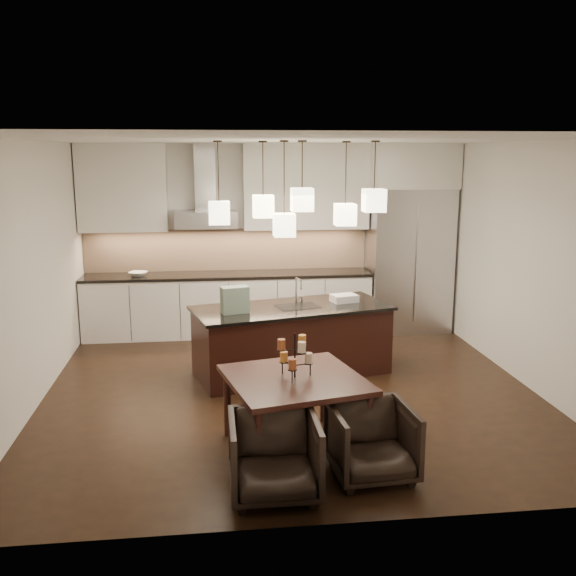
{
  "coord_description": "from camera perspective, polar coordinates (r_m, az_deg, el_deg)",
  "views": [
    {
      "loc": [
        -0.86,
        -6.91,
        2.66
      ],
      "look_at": [
        0.0,
        0.2,
        1.15
      ],
      "focal_mm": 40.0,
      "sensor_mm": 36.0,
      "label": 1
    }
  ],
  "objects": [
    {
      "name": "fridge_panel",
      "position": [
        9.75,
        10.97,
        10.6
      ],
      "size": [
        1.26,
        0.72,
        0.65
      ],
      "primitive_type": "cube",
      "color": "silver",
      "rests_on": "refrigerator"
    },
    {
      "name": "island_top",
      "position": [
        7.75,
        0.34,
        -1.79
      ],
      "size": [
        2.53,
        1.53,
        0.04
      ],
      "primitive_type": "cube",
      "rotation": [
        0.0,
        0.0,
        0.24
      ],
      "color": "black",
      "rests_on": "island_body"
    },
    {
      "name": "tote_bag",
      "position": [
        7.44,
        -4.76,
        -1.05
      ],
      "size": [
        0.34,
        0.24,
        0.31
      ],
      "primitive_type": "cube",
      "rotation": [
        0.0,
        0.0,
        0.24
      ],
      "color": "#194B2E",
      "rests_on": "island_top"
    },
    {
      "name": "pendant_b",
      "position": [
        7.61,
        -2.22,
        7.26
      ],
      "size": [
        0.24,
        0.24,
        0.26
      ],
      "primitive_type": "cube",
      "color": "#FFF2C0",
      "rests_on": "ceiling"
    },
    {
      "name": "hood_canopy",
      "position": [
        9.44,
        -7.29,
        6.09
      ],
      "size": [
        0.9,
        0.52,
        0.24
      ],
      "primitive_type": "cube",
      "color": "#B7B7BA",
      "rests_on": "wall_back"
    },
    {
      "name": "faucet",
      "position": [
        7.83,
        0.72,
        -0.22
      ],
      "size": [
        0.14,
        0.24,
        0.35
      ],
      "primitive_type": null,
      "rotation": [
        0.0,
        0.0,
        0.24
      ],
      "color": "silver",
      "rests_on": "island_top"
    },
    {
      "name": "refrigerator",
      "position": [
        9.88,
        10.65,
        2.46
      ],
      "size": [
        1.2,
        0.72,
        2.15
      ],
      "primitive_type": "cube",
      "color": "#B7B7BA",
      "rests_on": "floor"
    },
    {
      "name": "food_container",
      "position": [
        8.02,
        5.02,
        -0.91
      ],
      "size": [
        0.36,
        0.29,
        0.09
      ],
      "primitive_type": "cube",
      "rotation": [
        0.0,
        0.0,
        0.24
      ],
      "color": "silver",
      "rests_on": "island_top"
    },
    {
      "name": "pendant_e",
      "position": [
        7.5,
        7.65,
        7.72
      ],
      "size": [
        0.24,
        0.24,
        0.26
      ],
      "primitive_type": "cube",
      "color": "#FFF2C0",
      "rests_on": "ceiling"
    },
    {
      "name": "lower_cabinets",
      "position": [
        9.6,
        -5.3,
        -1.52
      ],
      "size": [
        4.21,
        0.62,
        0.88
      ],
      "primitive_type": "cube",
      "color": "silver",
      "rests_on": "floor"
    },
    {
      "name": "candle_b",
      "position": [
        5.82,
        -0.37,
        -6.12
      ],
      "size": [
        0.08,
        0.08,
        0.09
      ],
      "primitive_type": "cylinder",
      "rotation": [
        0.0,
        0.0,
        0.23
      ],
      "color": "orange",
      "rests_on": "candelabra"
    },
    {
      "name": "wall_left",
      "position": [
        7.28,
        -21.92,
        1.07
      ],
      "size": [
        0.02,
        5.5,
        2.8
      ],
      "primitive_type": "cube",
      "color": "silver",
      "rests_on": "ground"
    },
    {
      "name": "armchair_left",
      "position": [
        5.2,
        -1.23,
        -14.73
      ],
      "size": [
        0.7,
        0.72,
        0.65
      ],
      "primitive_type": "imported",
      "rotation": [
        0.0,
        0.0,
        -0.0
      ],
      "color": "black",
      "rests_on": "floor"
    },
    {
      "name": "upper_cab_right",
      "position": [
        9.6,
        1.6,
        9.0
      ],
      "size": [
        1.85,
        0.35,
        1.25
      ],
      "primitive_type": "cube",
      "color": "silver",
      "rests_on": "wall_back"
    },
    {
      "name": "candle_a",
      "position": [
        5.78,
        1.83,
        -6.24
      ],
      "size": [
        0.08,
        0.08,
        0.09
      ],
      "primitive_type": "cylinder",
      "rotation": [
        0.0,
        0.0,
        0.23
      ],
      "color": "beige",
      "rests_on": "candelabra"
    },
    {
      "name": "dining_table",
      "position": [
        5.92,
        0.61,
        -11.09
      ],
      "size": [
        1.39,
        1.39,
        0.69
      ],
      "primitive_type": null,
      "rotation": [
        0.0,
        0.0,
        0.23
      ],
      "color": "black",
      "rests_on": "floor"
    },
    {
      "name": "pendant_f",
      "position": [
        7.34,
        -0.34,
        5.62
      ],
      "size": [
        0.24,
        0.24,
        0.26
      ],
      "primitive_type": "cube",
      "color": "#FFF2C0",
      "rests_on": "ceiling"
    },
    {
      "name": "wall_front",
      "position": [
        4.42,
        4.61,
        -4.67
      ],
      "size": [
        5.5,
        0.02,
        2.8
      ],
      "primitive_type": "cube",
      "color": "silver",
      "rests_on": "ground"
    },
    {
      "name": "island_body",
      "position": [
        7.86,
        0.33,
        -4.78
      ],
      "size": [
        2.44,
        1.44,
        0.81
      ],
      "primitive_type": "cube",
      "rotation": [
        0.0,
        0.0,
        0.24
      ],
      "color": "black",
      "rests_on": "floor"
    },
    {
      "name": "candle_d",
      "position": [
        5.8,
        1.27,
        -4.64
      ],
      "size": [
        0.08,
        0.08,
        0.09
      ],
      "primitive_type": "cylinder",
      "rotation": [
        0.0,
        0.0,
        0.23
      ],
      "color": "orange",
      "rests_on": "candelabra"
    },
    {
      "name": "floor",
      "position": [
        7.46,
        0.19,
        -9.08
      ],
      "size": [
        5.5,
        5.5,
        0.02
      ],
      "primitive_type": "cube",
      "color": "black",
      "rests_on": "ground"
    },
    {
      "name": "fruit_bowl",
      "position": [
        9.51,
        -13.18,
        1.23
      ],
      "size": [
        0.33,
        0.33,
        0.06
      ],
      "primitive_type": "imported",
      "rotation": [
        0.0,
        0.0,
        -0.31
      ],
      "color": "silver",
      "rests_on": "countertop"
    },
    {
      "name": "countertop",
      "position": [
        9.51,
        -5.36,
        1.18
      ],
      "size": [
        4.21,
        0.66,
        0.04
      ],
      "primitive_type": "cube",
      "color": "black",
      "rests_on": "lower_cabinets"
    },
    {
      "name": "pendant_a",
      "position": [
        7.48,
        -6.14,
        6.66
      ],
      "size": [
        0.24,
        0.24,
        0.26
      ],
      "primitive_type": "cube",
      "color": "#FFF2C0",
      "rests_on": "ceiling"
    },
    {
      "name": "pendant_d",
      "position": [
        7.8,
        5.1,
        6.52
      ],
      "size": [
        0.24,
        0.24,
        0.26
      ],
      "primitive_type": "cube",
      "color": "#FFF2C0",
      "rests_on": "ceiling"
    },
    {
      "name": "upper_cab_left",
      "position": [
        9.57,
        -14.5,
        8.62
      ],
      "size": [
        1.25,
        0.35,
        1.25
      ],
      "primitive_type": "cube",
      "color": "silver",
      "rests_on": "wall_back"
    },
    {
      "name": "backsplash",
      "position": [
        9.75,
        -5.44,
        3.44
      ],
      "size": [
        4.21,
        0.02,
        0.63
      ],
      "primitive_type": "cube",
      "color": "#CEA888",
      "rests_on": "countertop"
    },
    {
      "name": "ceiling",
      "position": [
        6.97,
        0.2,
        13.14
      ],
      "size": [
        5.5,
        5.5,
        0.02
      ],
      "primitive_type": "cube",
      "color": "white",
      "rests_on": "wall_back"
    },
    {
      "name": "pendant_c",
      "position": [
        7.32,
        1.26,
        7.86
      ],
      "size": [
        0.24,
        0.24,
        0.26
      ],
      "primitive_type": "cube",
      "color": "#FFF2C0",
      "rests_on": "ceiling"
    },
    {
      "name": "candle_c",
      "position": [
        5.62,
        0.39,
        -6.78
      ],
      "size": [
        0.08,
        0.08,
        0.09
      ],
      "primitive_type": "cylinder",
      "rotation": [
        0.0,
        0.0,
        0.23
      ],
      "color": "brown",
      "rests_on": "candelabra"
    },
    {
      "name": "wall_back",
      "position": [
        9.79,
        -1.8,
        4.5
      ],
      "size": [
        5.5,
        0.02,
        2.8
      ],
      "primitive_type": "cube",
      "color": "silver",
      "rests_on": "ground"
    },
    {
      "name": "candelabra",
      "position": [
        5.73,
        0.62,
        -6.01
      ],
      "size": [
        0.4,
        0.4,
        0.41
      ],
      "primitive_type": null,
      "rotation": [
        0.0,
        0.0,
        0.23
      ],
      "color": "black",
      "rests_on": "dining_table"
    },
    {
      "name": "hood_chimney",
      "position": [
        9.51,
        -7.38,
        9.75
      ],
      "size": [
        0.3,
        0.28,
        0.96
      ],
      "primitive_type": "cube",
      "color": "#B7B7BA",
      "rests_on": "hood_canopy"
    },
    {
      "name": "wall_right",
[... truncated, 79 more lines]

